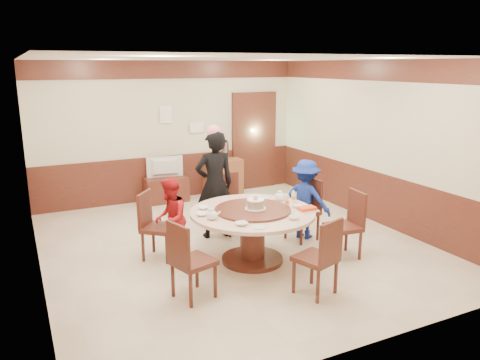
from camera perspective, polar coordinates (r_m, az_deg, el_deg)
name	(u,v)px	position (r m, az deg, el deg)	size (l,w,h in m)	color
room	(233,177)	(7.01, -0.83, 0.37)	(6.00, 6.04, 2.84)	beige
banquet_table	(253,225)	(6.56, 1.54, -5.57)	(1.74, 1.74, 0.78)	#4B2017
chair_0	(303,221)	(7.53, 7.68, -4.95)	(0.52, 0.51, 0.97)	#4B2017
chair_1	(233,214)	(7.79, -0.85, -4.17)	(0.48, 0.49, 0.97)	#4B2017
chair_2	(158,238)	(6.86, -9.95, -6.92)	(0.62, 0.62, 0.97)	#4B2017
chair_3	(192,274)	(5.68, -5.85, -11.32)	(0.55, 0.55, 0.97)	#4B2017
chair_4	(317,270)	(5.82, 9.33, -10.81)	(0.56, 0.56, 0.97)	#4B2017
chair_5	(344,237)	(6.96, 12.57, -6.74)	(0.49, 0.48, 0.97)	#4B2017
person_standing	(215,185)	(7.44, -3.12, -0.57)	(0.63, 0.41, 1.73)	black
person_red	(170,219)	(6.71, -8.49, -4.72)	(0.58, 0.45, 1.19)	#B4181D
person_blue	(306,199)	(7.52, 7.99, -2.33)	(0.82, 0.47, 1.27)	navy
birthday_cake	(255,204)	(6.46, 1.90, -2.94)	(0.29, 0.29, 0.20)	white
teapot_left	(212,215)	(6.12, -3.46, -4.29)	(0.17, 0.15, 0.13)	white
teapot_right	(280,196)	(6.99, 4.87, -2.00)	(0.17, 0.15, 0.13)	white
bowl_0	(204,208)	(6.58, -4.47, -3.39)	(0.15, 0.15, 0.04)	white
bowl_1	(294,218)	(6.17, 6.58, -4.58)	(0.14, 0.14, 0.04)	white
bowl_2	(242,224)	(5.92, 0.20, -5.34)	(0.16, 0.16, 0.04)	white
bowl_3	(297,206)	(6.67, 6.98, -3.18)	(0.14, 0.14, 0.04)	white
bowl_4	(202,214)	(6.29, -4.62, -4.19)	(0.16, 0.16, 0.04)	white
saucer_near	(259,227)	(5.84, 2.32, -5.77)	(0.18, 0.18, 0.01)	white
saucer_far	(264,197)	(7.12, 2.91, -2.13)	(0.18, 0.18, 0.01)	white
shrimp_platter	(307,209)	(6.52, 8.14, -3.57)	(0.30, 0.20, 0.06)	white
bottle_0	(287,201)	(6.68, 5.79, -2.61)	(0.06, 0.06, 0.16)	white
bottle_1	(293,197)	(6.90, 6.52, -2.10)	(0.06, 0.06, 0.16)	white
tv_stand	(166,189)	(9.62, -8.98, -1.15)	(0.85, 0.45, 0.50)	#4B2017
television	(165,167)	(9.52, -9.09, 1.53)	(0.73, 0.10, 0.42)	gray
side_cabinet	(223,177)	(10.05, -2.06, 0.40)	(0.80, 0.40, 0.75)	brown
thermos	(225,151)	(9.96, -1.80, 3.59)	(0.15, 0.15, 0.38)	silver
notice_left	(166,114)	(9.58, -9.03, 7.91)	(0.25, 0.00, 0.35)	white
notice_right	(197,127)	(9.82, -5.32, 6.41)	(0.30, 0.00, 0.22)	white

